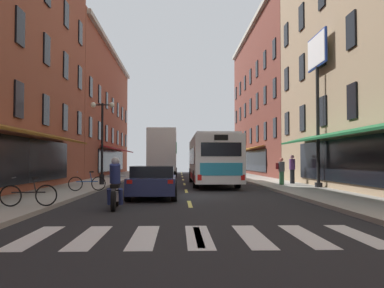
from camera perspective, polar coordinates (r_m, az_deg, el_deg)
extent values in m
cube|color=black|center=(18.82, -0.59, -7.10)|extent=(34.80, 80.00, 0.10)
cube|color=#DBCC4C|center=(8.89, 0.87, -12.19)|extent=(0.14, 2.40, 0.01)
cube|color=#DBCC4C|center=(15.33, -0.30, -8.00)|extent=(0.14, 2.40, 0.01)
cube|color=#DBCC4C|center=(21.80, -0.77, -6.29)|extent=(0.14, 2.40, 0.01)
cube|color=#DBCC4C|center=(28.29, -1.02, -5.36)|extent=(0.14, 2.40, 0.01)
cube|color=#DBCC4C|center=(34.78, -1.18, -4.78)|extent=(0.14, 2.40, 0.01)
cube|color=#DBCC4C|center=(41.28, -1.29, -4.39)|extent=(0.14, 2.40, 0.01)
cube|color=#DBCC4C|center=(47.77, -1.37, -4.10)|extent=(0.14, 2.40, 0.01)
cube|color=#DBCC4C|center=(54.27, -1.43, -3.88)|extent=(0.14, 2.40, 0.01)
cube|color=silver|center=(9.33, -20.25, -11.58)|extent=(0.50, 2.80, 0.01)
cube|color=silver|center=(9.06, -13.49, -11.95)|extent=(0.50, 2.80, 0.01)
cube|color=silver|center=(8.91, -6.38, -12.16)|extent=(0.50, 2.80, 0.01)
cube|color=silver|center=(8.89, 0.87, -12.19)|extent=(0.50, 2.80, 0.01)
cube|color=silver|center=(9.01, 8.04, -12.04)|extent=(0.50, 2.80, 0.01)
cube|color=silver|center=(9.26, 14.90, -11.72)|extent=(0.50, 2.80, 0.01)
cube|color=silver|center=(9.63, 21.31, -11.27)|extent=(0.50, 2.80, 0.01)
cube|color=#A39E93|center=(19.59, -18.24, -6.44)|extent=(3.00, 80.00, 0.14)
cube|color=#A39E93|center=(19.84, 16.82, -6.40)|extent=(3.00, 80.00, 0.14)
cube|color=black|center=(19.99, -22.21, -2.06)|extent=(0.10, 16.00, 2.10)
cube|color=brown|center=(19.79, -20.23, 1.39)|extent=(1.38, 14.93, 0.44)
cube|color=black|center=(20.17, -22.09, 5.49)|extent=(0.10, 1.00, 1.60)
cube|color=black|center=(23.75, -18.91, 4.30)|extent=(0.10, 1.00, 1.60)
cube|color=black|center=(27.39, -16.57, 3.41)|extent=(0.10, 1.00, 1.60)
cube|color=black|center=(31.08, -14.79, 2.73)|extent=(0.10, 1.00, 1.60)
cube|color=black|center=(20.83, -21.96, 14.25)|extent=(0.10, 1.00, 1.60)
cube|color=black|center=(24.32, -18.81, 11.81)|extent=(0.10, 1.00, 1.60)
cube|color=black|center=(27.89, -16.50, 9.97)|extent=(0.10, 1.00, 1.60)
cube|color=black|center=(31.51, -14.73, 8.54)|extent=(0.10, 1.00, 1.60)
cube|color=black|center=(28.73, -16.42, 16.22)|extent=(0.10, 1.00, 1.60)
cube|color=black|center=(32.26, -14.67, 14.13)|extent=(0.10, 1.00, 1.60)
cube|color=brown|center=(47.00, -15.41, 4.09)|extent=(8.00, 26.57, 13.33)
cube|color=#B2AD9E|center=(47.33, -10.39, 11.77)|extent=(0.44, 26.07, 0.40)
cube|color=black|center=(45.94, -10.57, -2.20)|extent=(0.10, 16.00, 2.10)
cube|color=maroon|center=(45.85, -9.68, -0.71)|extent=(1.38, 14.93, 0.44)
cube|color=black|center=(34.79, -13.38, 2.19)|extent=(0.10, 1.00, 1.60)
cube|color=black|center=(38.52, -12.25, 1.76)|extent=(0.10, 1.00, 1.60)
cube|color=black|center=(42.26, -11.32, 1.40)|extent=(0.10, 1.00, 1.60)
cube|color=black|center=(46.02, -10.54, 1.10)|extent=(0.10, 1.00, 1.60)
cube|color=black|center=(49.78, -9.88, 0.84)|extent=(0.10, 1.00, 1.60)
cube|color=black|center=(53.55, -9.32, 0.62)|extent=(0.10, 1.00, 1.60)
cube|color=black|center=(57.32, -8.82, 0.43)|extent=(0.10, 1.00, 1.60)
cube|color=black|center=(35.18, -13.34, 7.40)|extent=(0.10, 1.00, 1.60)
cube|color=black|center=(38.87, -12.21, 6.47)|extent=(0.10, 1.00, 1.60)
cube|color=black|center=(42.58, -11.29, 5.70)|extent=(0.10, 1.00, 1.60)
cube|color=black|center=(46.31, -10.52, 5.05)|extent=(0.10, 1.00, 1.60)
cube|color=black|center=(50.05, -9.86, 4.50)|extent=(0.10, 1.00, 1.60)
cube|color=black|center=(53.80, -9.29, 4.03)|extent=(0.10, 1.00, 1.60)
cube|color=black|center=(57.56, -8.80, 3.61)|extent=(0.10, 1.00, 1.60)
cube|color=black|center=(20.29, 20.68, -2.08)|extent=(0.10, 16.00, 2.10)
cube|color=#1E6638|center=(20.07, 18.76, 1.33)|extent=(1.38, 14.93, 0.44)
cube|color=black|center=(20.47, 20.58, 5.36)|extent=(0.10, 1.00, 1.60)
cube|color=black|center=(24.01, 17.10, 4.21)|extent=(0.10, 1.00, 1.60)
cube|color=black|center=(27.62, 14.52, 3.35)|extent=(0.10, 1.00, 1.60)
cube|color=black|center=(31.27, 12.55, 2.68)|extent=(0.10, 1.00, 1.60)
cube|color=black|center=(21.12, 20.45, 14.00)|extent=(0.10, 1.00, 1.60)
cube|color=black|center=(24.57, 17.01, 11.65)|extent=(0.10, 1.00, 1.60)
cube|color=black|center=(28.11, 14.46, 9.85)|extent=(0.10, 1.00, 1.60)
cube|color=black|center=(31.71, 12.50, 8.45)|extent=(0.10, 1.00, 1.60)
cube|color=black|center=(28.94, 14.39, 16.06)|extent=(0.10, 1.00, 1.60)
cube|color=black|center=(32.45, 12.45, 14.01)|extent=(0.10, 1.00, 1.60)
cube|color=brown|center=(47.37, 12.66, 5.67)|extent=(8.00, 26.57, 16.05)
cube|color=#B2AD9E|center=(48.19, 7.69, 14.86)|extent=(0.44, 26.07, 0.40)
cube|color=black|center=(46.07, 7.86, -2.22)|extent=(0.10, 16.00, 2.10)
cube|color=brown|center=(45.97, 6.98, -0.73)|extent=(1.38, 14.93, 0.44)
cube|color=black|center=(34.96, 11.00, 2.15)|extent=(0.10, 1.00, 1.60)
cube|color=black|center=(38.68, 9.74, 1.72)|extent=(0.10, 1.00, 1.60)
cube|color=black|center=(42.41, 8.71, 1.37)|extent=(0.10, 1.00, 1.60)
cube|color=black|center=(46.15, 7.84, 1.07)|extent=(0.10, 1.00, 1.60)
cube|color=black|center=(49.90, 7.10, 0.82)|extent=(0.10, 1.00, 1.60)
cube|color=black|center=(53.66, 6.47, 0.60)|extent=(0.10, 1.00, 1.60)
cube|color=black|center=(57.43, 5.92, 0.41)|extent=(0.10, 1.00, 1.60)
cube|color=black|center=(35.35, 10.96, 7.33)|extent=(0.10, 1.00, 1.60)
cube|color=black|center=(39.03, 9.71, 6.41)|extent=(0.10, 1.00, 1.60)
cube|color=black|center=(42.73, 8.68, 5.65)|extent=(0.10, 1.00, 1.60)
cube|color=black|center=(46.44, 7.82, 5.02)|extent=(0.10, 1.00, 1.60)
cube|color=black|center=(50.18, 7.08, 4.47)|extent=(0.10, 1.00, 1.60)
cube|color=black|center=(53.92, 6.45, 4.00)|extent=(0.10, 1.00, 1.60)
cube|color=black|center=(57.67, 5.90, 3.59)|extent=(0.10, 1.00, 1.60)
cube|color=black|center=(36.02, 10.92, 12.36)|extent=(0.10, 1.00, 1.60)
cube|color=black|center=(39.63, 9.68, 10.99)|extent=(0.10, 1.00, 1.60)
cube|color=black|center=(43.28, 8.65, 9.85)|extent=(0.10, 1.00, 1.60)
cube|color=black|center=(46.96, 7.80, 8.89)|extent=(0.10, 1.00, 1.60)
cube|color=black|center=(50.65, 7.07, 8.07)|extent=(0.10, 1.00, 1.60)
cube|color=black|center=(54.36, 6.44, 7.35)|extent=(0.10, 1.00, 1.60)
cube|color=black|center=(58.08, 5.89, 6.73)|extent=(0.10, 1.00, 1.60)
cylinder|color=black|center=(23.79, 16.45, 2.29)|extent=(0.18, 0.18, 6.49)
cylinder|color=black|center=(23.75, 16.53, -5.25)|extent=(0.40, 0.40, 0.24)
cube|color=navy|center=(24.44, 16.34, 11.83)|extent=(0.10, 2.91, 1.79)
cube|color=silver|center=(24.42, 16.20, 11.84)|extent=(0.04, 2.75, 1.63)
cube|color=silver|center=(24.46, 16.47, 11.82)|extent=(0.04, 2.75, 1.63)
cube|color=silver|center=(27.17, 2.67, -2.03)|extent=(2.60, 11.28, 2.59)
cube|color=silver|center=(27.21, 2.66, 0.82)|extent=(2.39, 10.08, 0.16)
cube|color=black|center=(27.47, 2.62, -1.66)|extent=(2.63, 8.88, 0.96)
cube|color=maroon|center=(27.19, 2.67, -4.23)|extent=(2.63, 10.88, 0.36)
cube|color=black|center=(32.75, 1.85, -1.76)|extent=(2.25, 0.13, 1.10)
cube|color=black|center=(21.61, 3.91, -0.72)|extent=(2.05, 0.13, 0.70)
cube|color=teal|center=(21.60, 3.92, -3.37)|extent=(2.15, 0.11, 0.64)
cube|color=black|center=(21.63, 3.90, 0.87)|extent=(0.70, 0.10, 0.28)
cube|color=red|center=(21.51, 1.01, -4.49)|extent=(0.20, 0.08, 0.28)
cube|color=red|center=(21.74, 6.80, -4.45)|extent=(0.20, 0.08, 0.28)
cylinder|color=black|center=(30.75, -0.08, -4.19)|extent=(0.30, 1.00, 1.00)
cylinder|color=black|center=(30.92, 4.29, -4.17)|extent=(0.30, 1.00, 1.00)
cylinder|color=black|center=(23.99, 0.49, -4.74)|extent=(0.30, 1.00, 1.00)
cylinder|color=black|center=(24.21, 6.08, -4.70)|extent=(0.30, 1.00, 1.00)
cube|color=#B21E19|center=(41.62, -3.74, -2.24)|extent=(2.31, 2.23, 2.40)
cube|color=black|center=(42.70, -3.68, -1.10)|extent=(2.00, 0.11, 0.80)
cube|color=white|center=(37.56, -3.97, -0.82)|extent=(2.43, 5.95, 3.55)
cube|color=#196633|center=(37.54, -2.10, -0.56)|extent=(0.08, 3.56, 0.90)
cube|color=black|center=(38.67, -3.91, -3.72)|extent=(1.94, 7.76, 0.24)
cylinder|color=black|center=(41.49, -5.27, -3.75)|extent=(0.28, 0.90, 0.90)
cylinder|color=black|center=(41.41, -2.23, -3.76)|extent=(0.28, 0.90, 0.90)
cylinder|color=black|center=(36.74, -5.75, -3.94)|extent=(0.28, 0.90, 0.90)
cylinder|color=black|center=(36.65, -2.31, -3.96)|extent=(0.28, 0.90, 0.90)
cube|color=#515154|center=(49.37, -3.34, -3.32)|extent=(1.88, 4.65, 0.75)
cube|color=black|center=(49.18, -3.34, -2.62)|extent=(1.72, 2.51, 0.53)
cube|color=red|center=(47.09, -4.31, -3.04)|extent=(0.20, 0.06, 0.14)
cube|color=red|center=(47.06, -2.48, -3.04)|extent=(0.20, 0.06, 0.14)
cylinder|color=black|center=(51.02, -4.29, -3.62)|extent=(0.22, 0.64, 0.64)
cylinder|color=black|center=(50.99, -2.31, -3.62)|extent=(0.22, 0.64, 0.64)
cylinder|color=black|center=(47.79, -4.44, -3.71)|extent=(0.22, 0.64, 0.64)
cylinder|color=black|center=(47.75, -2.32, -3.72)|extent=(0.22, 0.64, 0.64)
cube|color=navy|center=(17.97, -5.17, -5.37)|extent=(1.86, 4.80, 0.64)
cube|color=black|center=(17.76, -5.19, -3.70)|extent=(1.69, 2.59, 0.48)
cube|color=red|center=(15.66, -8.34, -5.02)|extent=(0.20, 0.06, 0.14)
cube|color=red|center=(15.57, -2.90, -5.06)|extent=(0.20, 0.06, 0.14)
cylinder|color=black|center=(19.74, -7.44, -5.78)|extent=(0.22, 0.64, 0.64)
cylinder|color=black|center=(19.66, -2.36, -5.81)|extent=(0.22, 0.64, 0.64)
cylinder|color=black|center=(16.37, -8.54, -6.50)|extent=(0.22, 0.64, 0.64)
cylinder|color=black|center=(16.27, -2.41, -6.55)|extent=(0.22, 0.64, 0.64)
cylinder|color=black|center=(14.77, -9.97, -6.99)|extent=(0.14, 0.63, 0.62)
cylinder|color=black|center=(13.33, -10.45, -7.51)|extent=(0.16, 0.63, 0.62)
cylinder|color=#B2B2B7|center=(14.63, -10.00, -5.86)|extent=(0.09, 0.33, 0.68)
ellipsoid|color=black|center=(14.19, -10.12, -5.16)|extent=(0.36, 0.58, 0.28)
cube|color=black|center=(13.80, -10.26, -5.54)|extent=(0.30, 0.58, 0.12)
cube|color=#B2B2B7|center=(14.04, -10.19, -6.87)|extent=(0.27, 0.41, 0.30)
cylinder|color=#B2B2B7|center=(14.51, -10.02, -4.27)|extent=(0.62, 0.08, 0.04)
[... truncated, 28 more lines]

